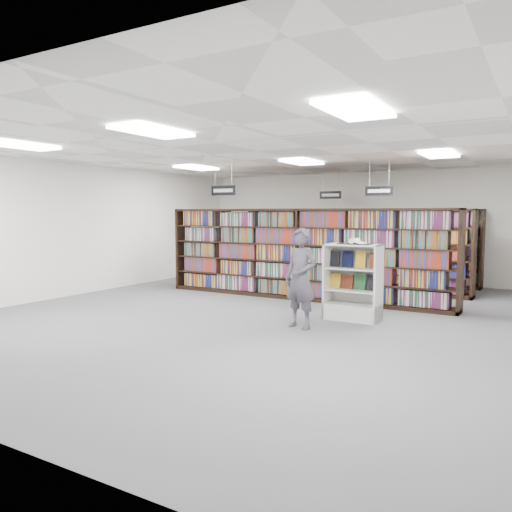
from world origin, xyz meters
The scene contains 19 objects.
floor centered at (0.00, 0.00, 0.00)m, with size 12.00×12.00×0.00m, color #5A5A5F.
ceiling centered at (0.00, 0.00, 3.20)m, with size 10.00×12.00×0.10m, color white.
wall_back centered at (0.00, 6.00, 1.60)m, with size 10.00×0.10×3.20m, color white.
wall_left centered at (-5.00, 0.00, 1.60)m, with size 0.10×12.00×3.20m, color white.
bookshelf_row_near centered at (0.00, 2.00, 1.05)m, with size 7.00×0.60×2.10m.
bookshelf_row_mid centered at (0.00, 4.00, 1.05)m, with size 7.00×0.60×2.10m.
bookshelf_row_far centered at (0.00, 5.70, 1.05)m, with size 7.00×0.60×2.10m.
aisle_sign_left centered at (-1.50, 1.00, 2.53)m, with size 0.65×0.02×0.80m.
aisle_sign_right centered at (1.50, 3.00, 2.53)m, with size 0.65×0.02×0.80m.
aisle_sign_center centered at (-0.50, 5.00, 2.53)m, with size 0.65×0.02×0.80m.
troffer_front_left centered at (-3.00, -3.00, 3.16)m, with size 0.60×1.20×0.04m, color white.
troffer_front_center centered at (0.00, -3.00, 3.16)m, with size 0.60×1.20×0.04m, color white.
troffer_front_right centered at (3.00, -3.00, 3.16)m, with size 0.60×1.20×0.04m, color white.
troffer_back_left centered at (-3.00, 2.00, 3.16)m, with size 0.60×1.20×0.04m, color white.
troffer_back_center centered at (0.00, 2.00, 3.16)m, with size 0.60×1.20×0.04m, color white.
troffer_back_right centered at (3.00, 2.00, 3.16)m, with size 0.60×1.20×0.04m, color white.
endcap_display centered at (1.82, 0.41, 0.48)m, with size 1.02×0.51×1.43m.
open_book centered at (1.86, 0.36, 1.46)m, with size 0.63×0.40×0.13m.
shopper centered at (1.25, -0.70, 0.87)m, with size 0.64×0.42×1.75m, color #4F4B55.
Camera 1 is at (4.91, -8.50, 2.01)m, focal length 35.00 mm.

